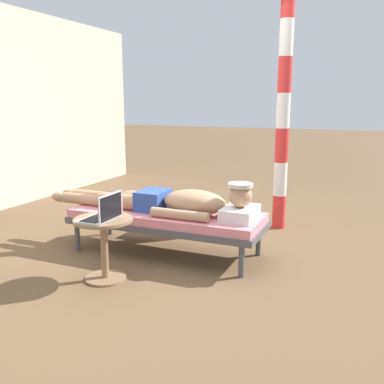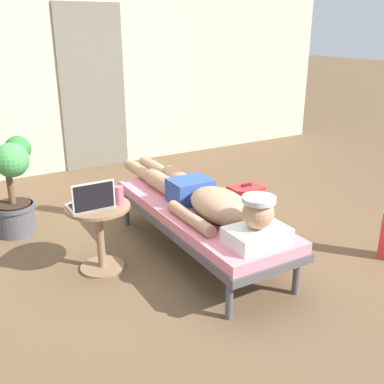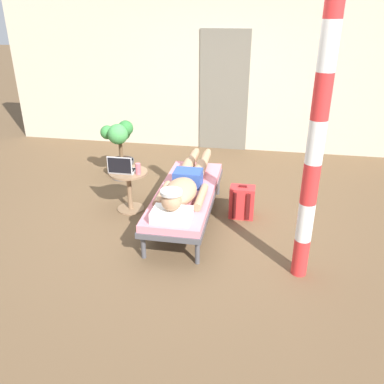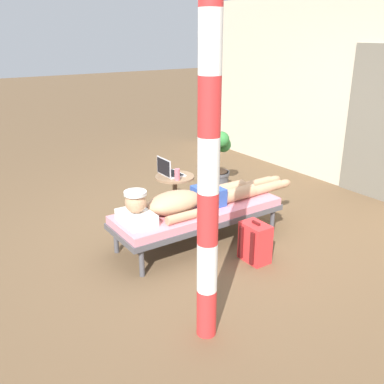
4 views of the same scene
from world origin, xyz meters
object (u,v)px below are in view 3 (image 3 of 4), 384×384
at_px(side_table, 129,184).
at_px(backpack, 242,202).
at_px(person_reclining, 185,184).
at_px(laptop, 122,168).
at_px(porch_post, 316,142).
at_px(lounge_chair, 186,196).
at_px(drink_glass, 138,169).
at_px(potted_plant, 120,147).

relative_size(side_table, backpack, 1.23).
bearing_deg(person_reclining, laptop, 166.48).
distance_m(person_reclining, side_table, 0.82).
distance_m(laptop, porch_post, 2.44).
height_order(lounge_chair, laptop, laptop).
xyz_separation_m(side_table, drink_glass, (0.15, -0.06, 0.24)).
height_order(laptop, porch_post, porch_post).
height_order(drink_glass, potted_plant, potted_plant).
distance_m(side_table, porch_post, 2.49).
height_order(potted_plant, porch_post, porch_post).
bearing_deg(lounge_chair, laptop, 170.71).
height_order(person_reclining, potted_plant, potted_plant).
distance_m(side_table, backpack, 1.43).
xyz_separation_m(lounge_chair, drink_glass, (-0.61, 0.13, 0.25)).
xyz_separation_m(side_table, potted_plant, (-0.45, 0.97, 0.13)).
bearing_deg(person_reclining, porch_post, -30.41).
bearing_deg(backpack, lounge_chair, -159.29).
relative_size(lounge_chair, person_reclining, 0.87).
bearing_deg(porch_post, drink_glass, 153.53).
distance_m(person_reclining, porch_post, 1.71).
height_order(lounge_chair, backpack, backpack).
xyz_separation_m(person_reclining, porch_post, (1.29, -0.76, 0.83)).
xyz_separation_m(drink_glass, backpack, (1.27, 0.12, -0.40)).
xyz_separation_m(lounge_chair, backpack, (0.65, 0.25, -0.15)).
xyz_separation_m(backpack, porch_post, (0.64, -1.07, 1.15)).
relative_size(lounge_chair, laptop, 6.07).
xyz_separation_m(backpack, potted_plant, (-1.87, 0.91, 0.29)).
bearing_deg(person_reclining, drink_glass, 162.75).
bearing_deg(backpack, drink_glass, -174.62).
distance_m(person_reclining, potted_plant, 1.72).
height_order(person_reclining, laptop, laptop).
bearing_deg(potted_plant, side_table, -65.16).
xyz_separation_m(side_table, laptop, (-0.06, -0.05, 0.23)).
bearing_deg(porch_post, person_reclining, 149.59).
bearing_deg(drink_glass, backpack, 5.38).
height_order(drink_glass, porch_post, porch_post).
distance_m(drink_glass, porch_post, 2.26).
bearing_deg(lounge_chair, drink_glass, 168.29).
height_order(side_table, drink_glass, drink_glass).
relative_size(person_reclining, backpack, 5.12).
distance_m(backpack, potted_plant, 2.10).
height_order(laptop, potted_plant, potted_plant).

